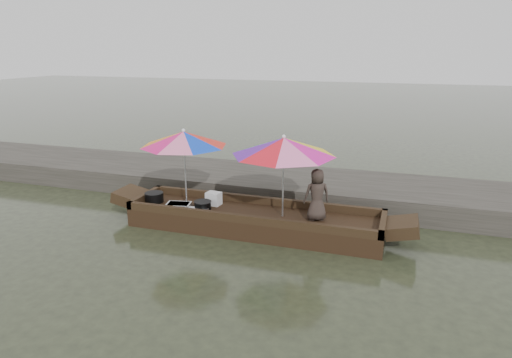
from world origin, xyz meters
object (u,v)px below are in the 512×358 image
(tray_crayfish, at_px, (179,206))
(umbrella_bow, at_px, (185,168))
(cooking_pot, at_px, (154,197))
(supply_bag, at_px, (214,199))
(charcoal_grill, at_px, (203,206))
(umbrella_stern, at_px, (283,177))
(boat_hull, at_px, (254,221))
(vendor, at_px, (317,195))
(tray_scallop, at_px, (194,211))

(tray_crayfish, height_order, umbrella_bow, umbrella_bow)
(cooking_pot, relative_size, umbrella_bow, 0.22)
(umbrella_bow, bearing_deg, supply_bag, 20.69)
(charcoal_grill, distance_m, umbrella_stern, 1.74)
(boat_hull, relative_size, umbrella_bow, 2.88)
(umbrella_bow, relative_size, umbrella_stern, 0.88)
(cooking_pot, distance_m, tray_crayfish, 0.66)
(cooking_pot, relative_size, tray_crayfish, 0.80)
(vendor, height_order, umbrella_bow, umbrella_bow)
(boat_hull, bearing_deg, umbrella_bow, 180.00)
(tray_scallop, height_order, supply_bag, supply_bag)
(vendor, relative_size, umbrella_stern, 0.51)
(tray_crayfish, distance_m, supply_bag, 0.71)
(tray_scallop, relative_size, umbrella_stern, 0.25)
(supply_bag, xyz_separation_m, umbrella_stern, (1.49, -0.19, 0.65))
(tray_crayfish, distance_m, umbrella_stern, 2.21)
(charcoal_grill, height_order, vendor, vendor)
(tray_scallop, bearing_deg, umbrella_bow, 133.42)
(supply_bag, height_order, vendor, vendor)
(vendor, xyz_separation_m, umbrella_bow, (-2.63, -0.01, 0.29))
(tray_scallop, xyz_separation_m, supply_bag, (0.18, 0.54, 0.10))
(supply_bag, height_order, umbrella_bow, umbrella_bow)
(cooking_pot, height_order, tray_crayfish, cooking_pot)
(charcoal_grill, distance_m, supply_bag, 0.33)
(charcoal_grill, relative_size, umbrella_bow, 0.19)
(cooking_pot, height_order, tray_scallop, cooking_pot)
(tray_scallop, relative_size, supply_bag, 1.68)
(boat_hull, distance_m, tray_crayfish, 1.55)
(tray_scallop, distance_m, umbrella_bow, 0.89)
(boat_hull, height_order, tray_scallop, tray_scallop)
(umbrella_bow, bearing_deg, charcoal_grill, -16.60)
(cooking_pot, relative_size, vendor, 0.39)
(umbrella_bow, xyz_separation_m, umbrella_stern, (2.00, 0.00, 0.00))
(charcoal_grill, distance_m, vendor, 2.26)
(umbrella_stern, bearing_deg, supply_bag, 172.62)
(tray_crayfish, height_order, vendor, vendor)
(cooking_pot, height_order, charcoal_grill, cooking_pot)
(boat_hull, bearing_deg, tray_scallop, -162.47)
(charcoal_grill, relative_size, supply_bag, 1.15)
(tray_crayfish, xyz_separation_m, tray_scallop, (0.41, -0.16, -0.01))
(supply_bag, relative_size, umbrella_stern, 0.15)
(charcoal_grill, xyz_separation_m, supply_bag, (0.10, 0.32, 0.05))
(cooking_pot, height_order, vendor, vendor)
(tray_scallop, bearing_deg, tray_crayfish, 159.10)
(cooking_pot, distance_m, charcoal_grill, 1.14)
(tray_crayfish, bearing_deg, umbrella_bow, 67.23)
(tray_scallop, bearing_deg, boat_hull, 17.53)
(tray_scallop, relative_size, vendor, 0.48)
(tray_scallop, height_order, umbrella_stern, umbrella_stern)
(cooking_pot, xyz_separation_m, tray_crayfish, (0.64, -0.16, -0.05))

